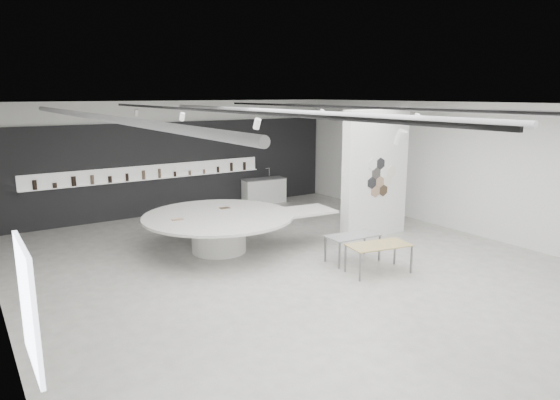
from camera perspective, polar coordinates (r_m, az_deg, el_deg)
room at (r=11.32m, az=1.30°, el=2.11°), size 12.02×14.02×3.82m
back_wall_display at (r=17.48m, az=-11.77°, el=3.63°), size 11.80×0.27×3.10m
partition_column at (r=14.39m, az=10.84°, el=2.93°), size 2.20×0.38×3.60m
display_island at (r=13.00m, az=-6.67°, el=-3.12°), size 5.12×4.25×0.99m
sample_table_wood at (r=11.61m, az=11.23°, el=-5.25°), size 1.54×0.97×0.67m
sample_table_stone at (r=12.29m, az=8.32°, el=-4.24°), size 1.33×0.73×0.66m
kitchen_counter at (r=18.73m, az=-1.85°, el=1.08°), size 1.69×0.79×1.29m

